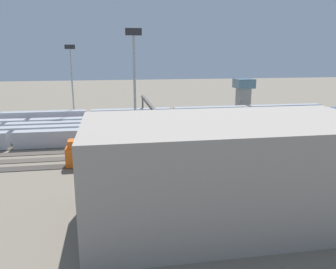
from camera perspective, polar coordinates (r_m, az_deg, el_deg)
The scene contains 20 objects.
ground_plane at distance 83.73m, azimuth -5.95°, elevation -1.05°, with size 400.00×400.00×0.00m, color #756B5B.
track_bed_0 at distance 100.73m, azimuth -6.66°, elevation 1.43°, with size 140.00×2.80×0.12m, color #4C443D.
track_bed_1 at distance 95.85m, azimuth -6.49°, elevation 0.82°, with size 140.00×2.80×0.12m, color #3D3833.
track_bed_2 at distance 90.98m, azimuth -6.29°, elevation 0.15°, with size 140.00×2.80×0.12m, color #3D3833.
track_bed_3 at distance 86.13m, azimuth -6.07°, elevation -0.61°, with size 140.00×2.80×0.12m, color #4C443D.
track_bed_4 at distance 81.30m, azimuth -5.83°, elevation -1.45°, with size 140.00×2.80×0.12m, color #4C443D.
track_bed_5 at distance 76.48m, azimuth -5.55°, elevation -2.39°, with size 140.00×2.80×0.12m, color #4C443D.
track_bed_6 at distance 71.70m, azimuth -5.24°, elevation -3.47°, with size 140.00×2.80×0.12m, color #4C443D.
track_bed_7 at distance 66.94m, azimuth -4.88°, elevation -4.69°, with size 140.00×2.80×0.12m, color #3D3833.
train_on_track_1 at distance 95.29m, azimuth -9.36°, elevation 1.89°, with size 139.00×3.06×4.40m.
train_on_track_7 at distance 66.21m, azimuth -12.65°, elevation -3.28°, with size 10.00×3.00×5.00m.
train_on_track_0 at distance 100.29m, azimuth -6.15°, elevation 2.88°, with size 119.80×3.00×5.00m.
train_on_track_3 at distance 85.77m, azimuth -5.28°, elevation 0.70°, with size 71.40×3.00×3.80m.
train_on_track_2 at distance 90.97m, azimuth -3.25°, elevation 1.47°, with size 119.80×3.06×3.80m.
train_on_track_4 at distance 80.63m, azimuth -9.00°, elevation -0.18°, with size 90.60×3.00×4.40m.
light_mast_0 at distance 101.92m, azimuth -15.85°, elevation 9.73°, with size 2.80×0.70×23.24m.
light_mast_1 at distance 61.03m, azimuth -5.63°, elevation 8.96°, with size 2.80×0.70×25.02m.
signal_gantry at distance 82.57m, azimuth -2.92°, elevation 4.28°, with size 0.70×40.00×8.80m.
maintenance_shed at distance 43.99m, azimuth 10.25°, elevation -5.85°, with size 36.14×18.38×12.90m, color #9E9389.
control_tower at distance 118.11m, azimuth 12.51°, elevation 6.57°, with size 6.00×6.00×12.60m.
Camera 1 is at (5.30, 80.93, 20.78)m, focal length 36.39 mm.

